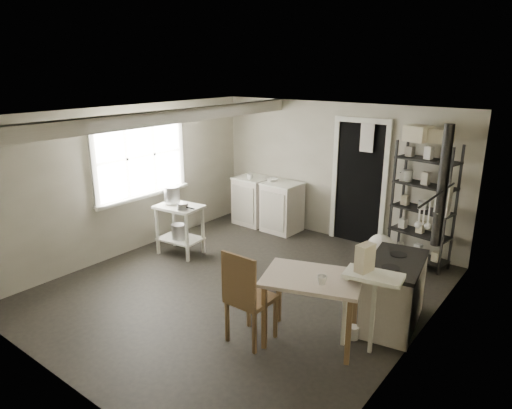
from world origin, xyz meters
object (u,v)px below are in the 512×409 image
Objects in this scene: stockpot at (172,195)px; stove at (394,289)px; base_cabinets at (267,203)px; prep_table at (180,229)px; shelf_rack at (423,203)px; chair at (251,299)px; flour_sack at (380,253)px; work_table at (311,309)px.

stockpot reaches higher than stove.
base_cabinets is 3.60m from stove.
prep_table is 0.79× the size of stove.
stockpot is at bearing -139.77° from shelf_rack.
shelf_rack is 3.22m from chair.
chair is (2.02, -3.04, 0.02)m from base_cabinets.
stockpot is 0.14× the size of shelf_rack.
flour_sack is at bearing 25.21° from stockpot.
stockpot is at bearing 154.60° from chair.
prep_table is 0.79× the size of work_table.
stockpot is at bearing 170.76° from stove.
chair is 2.61m from flour_sack.
stove is (3.61, 0.02, -0.50)m from stockpot.
shelf_rack is at bearing 54.57° from flour_sack.
work_table is (-0.23, -2.73, -0.57)m from shelf_rack.
stockpot reaches higher than work_table.
shelf_rack is at bearing 85.29° from work_table.
base_cabinets reaches higher than stove.
prep_table is 3.00m from work_table.
stove is at bearing 0.62° from prep_table.
shelf_rack reaches higher than flour_sack.
shelf_rack is (3.27, 1.89, 0.01)m from stockpot.
chair is 1.98× the size of flour_sack.
flour_sack is (2.39, -0.48, -0.22)m from base_cabinets.
flour_sack is at bearing 93.85° from work_table.
stove is (3.11, -1.81, -0.02)m from base_cabinets.
work_table is (3.04, -0.85, -0.56)m from stockpot.
stove is 0.95× the size of chair.
base_cabinets is at bearing 168.74° from flour_sack.
base_cabinets is at bearing 79.66° from prep_table.
flour_sack is at bearing 81.91° from chair.
shelf_rack reaches higher than chair.
shelf_rack reaches higher than work_table.
base_cabinets reaches higher than prep_table.
prep_table is 3.45m from stove.
stockpot is 1.96m from base_cabinets.
base_cabinets is 1.35× the size of work_table.
stove is at bearing -69.46° from shelf_rack.
chair is at bearing -145.34° from work_table.
work_table is at bearing -84.50° from shelf_rack.
stove is 1.00× the size of work_table.
prep_table is 3.68m from shelf_rack.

